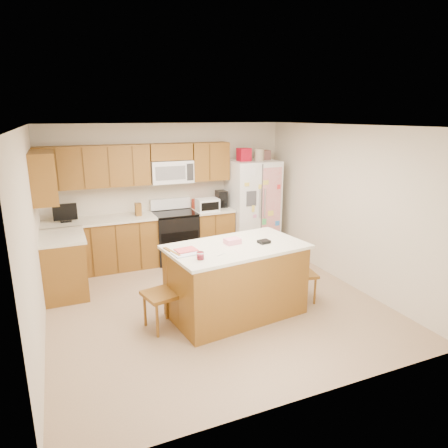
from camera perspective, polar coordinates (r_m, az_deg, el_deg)
name	(u,v)px	position (r m, az deg, el deg)	size (l,w,h in m)	color
ground	(213,302)	(5.93, -1.54, -11.10)	(4.50, 4.50, 0.00)	#8E6F51
room_shell	(213,206)	(5.44, -1.65, 2.63)	(4.60, 4.60, 2.52)	beige
cabinetry	(121,220)	(7.02, -14.51, 0.61)	(3.36, 1.56, 2.15)	brown
stove	(175,236)	(7.47, -7.01, -1.65)	(0.76, 0.65, 1.13)	black
refrigerator	(252,206)	(7.86, 4.09, 2.64)	(0.90, 0.79, 2.04)	white
island	(236,280)	(5.41, 1.70, -7.97)	(1.91, 1.26, 1.07)	brown
windsor_chair_left	(163,293)	(5.15, -8.70, -9.73)	(0.50, 0.51, 1.00)	brown
windsor_chair_back	(223,270)	(5.96, -0.16, -6.54)	(0.45, 0.44, 0.88)	brown
windsor_chair_right	(301,273)	(5.91, 10.90, -6.95)	(0.43, 0.44, 0.90)	brown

